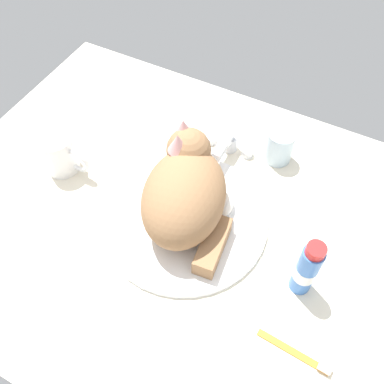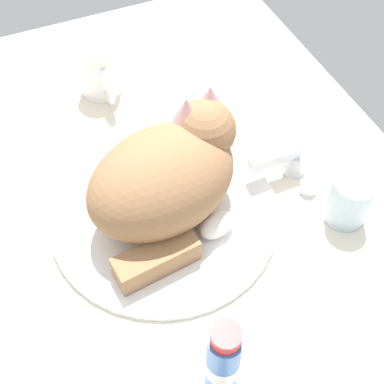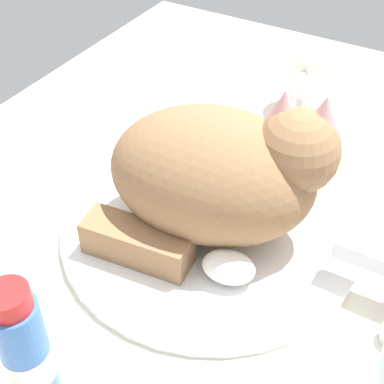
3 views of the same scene
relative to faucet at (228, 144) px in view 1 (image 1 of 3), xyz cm
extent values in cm
cube|color=silver|center=(0.00, -21.42, -4.18)|extent=(110.00, 82.50, 3.00)
cylinder|color=white|center=(0.00, -21.42, -2.13)|extent=(34.58, 34.58, 1.11)
cylinder|color=silver|center=(0.00, 1.20, -0.60)|extent=(3.60, 3.60, 4.16)
cube|color=silver|center=(0.00, -2.96, 2.48)|extent=(2.00, 8.32, 2.00)
cylinder|color=silver|center=(-4.50, 1.20, -1.78)|extent=(2.80, 2.80, 1.80)
cylinder|color=silver|center=(4.50, 1.20, -1.78)|extent=(2.80, 2.80, 1.80)
ellipsoid|color=#936B47|center=(0.00, -21.42, 5.71)|extent=(20.85, 25.69, 14.56)
sphere|color=#936B47|center=(-3.13, -13.46, 9.71)|extent=(10.82, 10.82, 8.98)
ellipsoid|color=white|center=(-2.72, -15.21, 7.53)|extent=(6.16, 6.82, 4.94)
cone|color=#DB9E9E|center=(-4.19, -15.79, 13.53)|extent=(4.87, 4.87, 4.04)
cone|color=#DB9E9E|center=(-5.13, -11.86, 13.53)|extent=(4.87, 4.87, 4.04)
cube|color=#936B47|center=(8.46, -25.79, 0.48)|extent=(5.42, 12.37, 4.10)
ellipsoid|color=white|center=(6.50, -15.81, 0.27)|extent=(4.80, 6.28, 3.69)
cylinder|color=white|center=(-31.28, -21.71, 2.07)|extent=(7.53, 7.53, 9.49)
torus|color=white|center=(-26.32, -21.71, 2.07)|extent=(6.32, 1.00, 6.32)
cylinder|color=silver|center=(11.00, 3.54, 1.36)|extent=(6.14, 6.14, 8.08)
cylinder|color=#3870C6|center=(26.02, -24.31, 3.75)|extent=(3.97, 3.97, 12.87)
cylinder|color=white|center=(26.02, -24.31, 3.11)|extent=(4.05, 4.05, 3.22)
cylinder|color=red|center=(26.02, -24.31, 11.09)|extent=(3.38, 3.38, 1.80)
cube|color=orange|center=(29.10, -36.52, -2.28)|extent=(13.32, 2.13, 0.80)
cube|color=white|center=(34.63, -36.91, -1.48)|extent=(2.30, 1.59, 0.80)
camera|label=1|loc=(23.32, -63.04, 72.97)|focal=39.95mm
camera|label=2|loc=(44.18, -36.03, 62.86)|focal=49.15mm
camera|label=3|loc=(41.37, -0.01, 43.49)|focal=52.11mm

